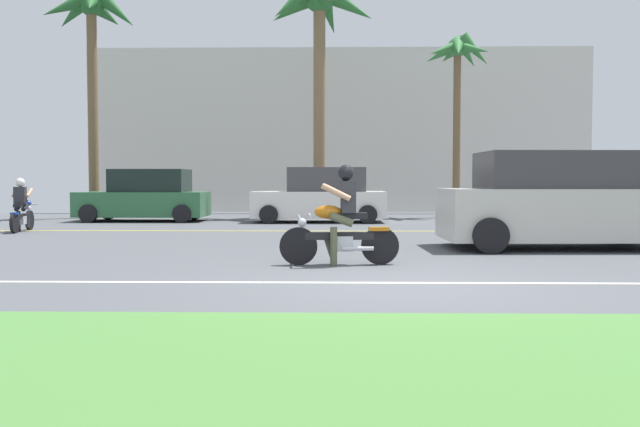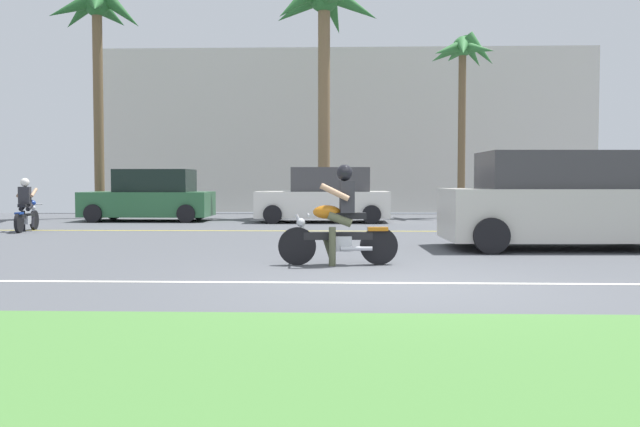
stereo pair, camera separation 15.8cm
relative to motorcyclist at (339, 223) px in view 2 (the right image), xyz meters
The scene contains 13 objects.
ground 1.46m from the motorcyclist, 59.20° to the left, with size 56.00×30.00×0.04m, color #4C4F54.
grass_median 6.05m from the motorcyclist, 83.66° to the right, with size 56.00×3.80×0.06m, color #477A38.
lane_line_near 2.06m from the motorcyclist, 70.12° to the right, with size 50.40×0.12×0.01m, color silver.
lane_line_far 6.99m from the motorcyclist, 84.52° to the left, with size 50.40×0.12×0.01m, color yellow.
motorcyclist is the anchor object (origin of this frame).
suv_nearby 5.02m from the motorcyclist, 31.74° to the left, with size 4.69×2.26×1.83m.
parked_car_0 12.65m from the motorcyclist, 118.72° to the left, with size 3.99×2.02×1.64m.
parked_car_1 10.72m from the motorcyclist, 92.70° to the left, with size 4.11×2.01×1.69m.
palm_tree_0 14.78m from the motorcyclist, 92.66° to the left, with size 4.03×4.01×8.34m.
palm_tree_1 14.96m from the motorcyclist, 72.79° to the left, with size 2.44×2.59×6.41m.
palm_tree_2 16.43m from the motorcyclist, 123.04° to the left, with size 3.27×3.40×7.91m.
motorcyclist_distant 10.33m from the motorcyclist, 140.42° to the left, with size 0.53×1.61×1.35m.
building_far 19.30m from the motorcyclist, 89.83° to the left, with size 20.27×4.00×6.62m, color beige.
Camera 2 is at (-0.61, -8.47, 1.29)m, focal length 38.22 mm.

